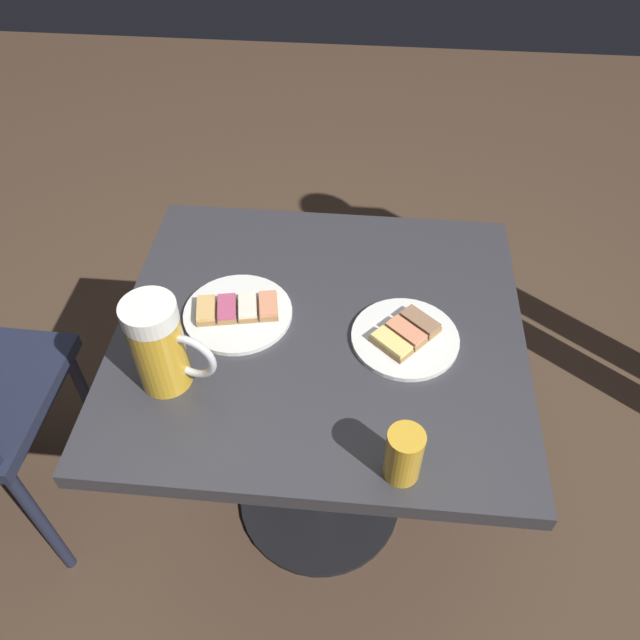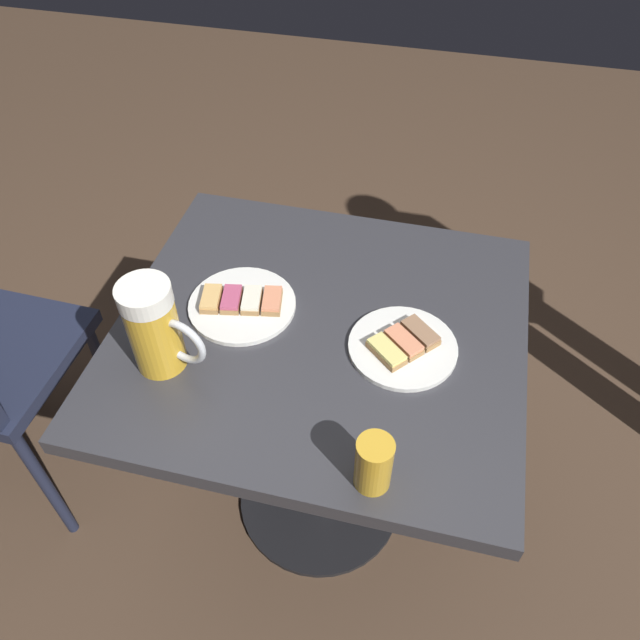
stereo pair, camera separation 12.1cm
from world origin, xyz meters
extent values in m
plane|color=#4C3828|center=(0.00, 0.00, 0.00)|extent=(6.00, 6.00, 0.00)
cylinder|color=black|center=(0.00, 0.00, 0.01)|extent=(0.44, 0.44, 0.01)
cylinder|color=black|center=(0.00, 0.00, 0.35)|extent=(0.09, 0.09, 0.68)
cube|color=#333338|center=(0.00, 0.00, 0.69)|extent=(0.80, 0.73, 0.04)
cylinder|color=white|center=(0.17, -0.02, 0.71)|extent=(0.21, 0.21, 0.01)
cube|color=#9E7547|center=(0.19, 0.01, 0.73)|extent=(0.08, 0.08, 0.01)
cube|color=#997051|center=(0.19, 0.01, 0.74)|extent=(0.08, 0.08, 0.01)
cube|color=#9E7547|center=(0.17, -0.02, 0.73)|extent=(0.08, 0.08, 0.01)
cube|color=#EA8E66|center=(0.17, -0.02, 0.74)|extent=(0.08, 0.08, 0.01)
cube|color=#9E7547|center=(0.14, -0.05, 0.73)|extent=(0.08, 0.08, 0.01)
cube|color=#EFE07A|center=(0.14, -0.05, 0.74)|extent=(0.08, 0.08, 0.01)
cylinder|color=white|center=(-0.17, 0.02, 0.71)|extent=(0.22, 0.22, 0.01)
cube|color=#9E7547|center=(-0.11, 0.03, 0.73)|extent=(0.05, 0.08, 0.01)
cube|color=#EA8E66|center=(-0.11, 0.03, 0.74)|extent=(0.05, 0.07, 0.01)
cube|color=#9E7547|center=(-0.15, 0.02, 0.73)|extent=(0.05, 0.08, 0.01)
cube|color=white|center=(-0.15, 0.02, 0.74)|extent=(0.05, 0.07, 0.01)
cube|color=#9E7547|center=(-0.19, 0.01, 0.73)|extent=(0.05, 0.08, 0.01)
cube|color=#BC4C70|center=(-0.19, 0.01, 0.74)|extent=(0.05, 0.07, 0.01)
cube|color=#9E7547|center=(-0.23, 0.01, 0.73)|extent=(0.05, 0.08, 0.01)
cube|color=#E5B266|center=(-0.23, 0.01, 0.74)|extent=(0.05, 0.07, 0.01)
cylinder|color=gold|center=(-0.27, -0.15, 0.79)|extent=(0.09, 0.09, 0.16)
cylinder|color=white|center=(-0.27, -0.15, 0.88)|extent=(0.09, 0.09, 0.03)
torus|color=silver|center=(-0.21, -0.17, 0.79)|extent=(0.10, 0.04, 0.10)
cylinder|color=gold|center=(0.16, -0.30, 0.76)|extent=(0.06, 0.06, 0.10)
cylinder|color=#1E2338|center=(-0.62, 0.08, 0.24)|extent=(0.03, 0.03, 0.47)
cylinder|color=#1E2338|center=(-0.94, 0.09, 0.24)|extent=(0.03, 0.03, 0.47)
cylinder|color=#1E2338|center=(-0.63, -0.24, 0.24)|extent=(0.03, 0.03, 0.47)
camera|label=1|loc=(0.08, -0.82, 1.61)|focal=34.92mm
camera|label=2|loc=(0.20, -0.80, 1.61)|focal=34.92mm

